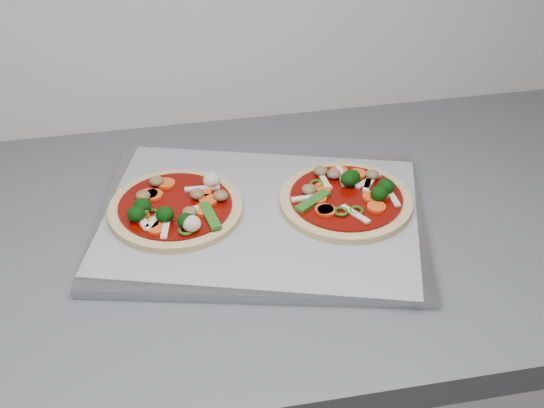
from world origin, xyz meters
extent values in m
cube|color=#595961|center=(0.00, 1.30, 0.88)|extent=(3.60, 0.60, 0.04)
cube|color=#9A9AA0|center=(0.16, 1.31, 0.91)|extent=(0.50, 0.41, 0.01)
cube|color=#949499|center=(0.16, 1.31, 0.92)|extent=(0.49, 0.41, 0.00)
cylinder|color=tan|center=(0.05, 1.33, 0.92)|extent=(0.22, 0.22, 0.01)
cylinder|color=#6C0B00|center=(0.05, 1.33, 0.93)|extent=(0.18, 0.18, 0.00)
ellipsoid|color=brown|center=(0.01, 1.35, 0.94)|extent=(0.03, 0.03, 0.01)
cube|color=silver|center=(0.00, 1.31, 0.93)|extent=(0.02, 0.05, 0.00)
cube|color=#2F681D|center=(0.09, 1.30, 0.93)|extent=(0.02, 0.06, 0.00)
cube|color=silver|center=(0.03, 1.29, 0.93)|extent=(0.02, 0.05, 0.00)
ellipsoid|color=#0A3407|center=(-0.01, 1.31, 0.94)|extent=(0.03, 0.03, 0.02)
ellipsoid|color=beige|center=(0.10, 1.37, 0.94)|extent=(0.03, 0.03, 0.02)
ellipsoid|color=brown|center=(0.03, 1.39, 0.94)|extent=(0.02, 0.02, 0.01)
ellipsoid|color=brown|center=(0.11, 1.33, 0.94)|extent=(0.03, 0.03, 0.01)
cube|color=silver|center=(0.09, 1.36, 0.93)|extent=(0.05, 0.01, 0.00)
ellipsoid|color=#0A3407|center=(0.00, 1.33, 0.94)|extent=(0.03, 0.03, 0.02)
ellipsoid|color=beige|center=(0.06, 1.27, 0.94)|extent=(0.03, 0.03, 0.02)
cube|color=silver|center=(0.02, 1.30, 0.93)|extent=(0.03, 0.05, 0.00)
torus|color=#264E10|center=(0.05, 1.27, 0.93)|extent=(0.03, 0.03, 0.00)
cylinder|color=#FB4216|center=(0.02, 1.36, 0.93)|extent=(0.03, 0.03, 0.00)
cylinder|color=#FB4216|center=(0.08, 1.31, 0.93)|extent=(0.04, 0.04, 0.00)
ellipsoid|color=brown|center=(0.08, 1.34, 0.94)|extent=(0.02, 0.02, 0.01)
cylinder|color=#FB4216|center=(0.01, 1.36, 0.93)|extent=(0.03, 0.03, 0.00)
torus|color=#264E10|center=(0.01, 1.32, 0.93)|extent=(0.02, 0.02, 0.00)
cylinder|color=#FB4216|center=(0.08, 1.35, 0.93)|extent=(0.03, 0.03, 0.00)
ellipsoid|color=brown|center=(0.00, 1.32, 0.94)|extent=(0.02, 0.02, 0.01)
cylinder|color=#FB4216|center=(0.01, 1.30, 0.93)|extent=(0.03, 0.03, 0.00)
ellipsoid|color=#0A3407|center=(0.06, 1.28, 0.94)|extent=(0.03, 0.03, 0.02)
ellipsoid|color=brown|center=(0.06, 1.30, 0.94)|extent=(0.02, 0.02, 0.01)
cylinder|color=#FB4216|center=(0.00, 1.31, 0.93)|extent=(0.03, 0.03, 0.00)
cylinder|color=#FB4216|center=(0.09, 1.33, 0.93)|extent=(0.03, 0.03, 0.00)
cube|color=silver|center=(0.06, 1.30, 0.93)|extent=(0.02, 0.05, 0.00)
cylinder|color=#FB4216|center=(0.02, 1.28, 0.93)|extent=(0.03, 0.03, 0.00)
ellipsoid|color=#0A3407|center=(0.03, 1.30, 0.94)|extent=(0.03, 0.03, 0.02)
cylinder|color=#FB4216|center=(0.04, 1.38, 0.93)|extent=(0.03, 0.03, 0.00)
cylinder|color=tan|center=(0.28, 1.31, 0.92)|extent=(0.25, 0.25, 0.01)
cylinder|color=#6C0B00|center=(0.28, 1.31, 0.93)|extent=(0.21, 0.21, 0.00)
cylinder|color=#FB4216|center=(0.32, 1.30, 0.93)|extent=(0.03, 0.03, 0.00)
cube|color=silver|center=(0.31, 1.34, 0.93)|extent=(0.05, 0.03, 0.00)
torus|color=#264E10|center=(0.24, 1.34, 0.93)|extent=(0.03, 0.03, 0.00)
ellipsoid|color=brown|center=(0.23, 1.32, 0.94)|extent=(0.03, 0.03, 0.01)
cylinder|color=#FB4216|center=(0.25, 1.33, 0.93)|extent=(0.04, 0.04, 0.00)
ellipsoid|color=#0A3407|center=(0.29, 1.33, 0.94)|extent=(0.03, 0.03, 0.02)
cylinder|color=#FB4216|center=(0.31, 1.30, 0.93)|extent=(0.03, 0.03, 0.00)
ellipsoid|color=#0A3407|center=(0.29, 1.34, 0.94)|extent=(0.03, 0.03, 0.02)
cube|color=silver|center=(0.31, 1.33, 0.93)|extent=(0.03, 0.05, 0.00)
ellipsoid|color=brown|center=(0.29, 1.34, 0.94)|extent=(0.03, 0.03, 0.01)
cylinder|color=#FB4216|center=(0.31, 1.27, 0.93)|extent=(0.03, 0.03, 0.00)
torus|color=#264E10|center=(0.28, 1.27, 0.93)|extent=(0.03, 0.03, 0.00)
cube|color=silver|center=(0.25, 1.35, 0.93)|extent=(0.01, 0.05, 0.00)
cylinder|color=#FB4216|center=(0.24, 1.28, 0.93)|extent=(0.03, 0.03, 0.00)
cube|color=silver|center=(0.33, 1.29, 0.93)|extent=(0.01, 0.05, 0.00)
cube|color=#2F681D|center=(0.23, 1.30, 0.93)|extent=(0.06, 0.04, 0.00)
ellipsoid|color=brown|center=(0.27, 1.36, 0.94)|extent=(0.03, 0.03, 0.01)
cylinder|color=#FB4216|center=(0.30, 1.36, 0.93)|extent=(0.03, 0.03, 0.00)
ellipsoid|color=brown|center=(0.25, 1.37, 0.94)|extent=(0.02, 0.02, 0.01)
torus|color=#264E10|center=(0.26, 1.27, 0.93)|extent=(0.02, 0.02, 0.00)
cube|color=silver|center=(0.28, 1.35, 0.93)|extent=(0.01, 0.05, 0.00)
ellipsoid|color=#0A3407|center=(0.33, 1.31, 0.94)|extent=(0.03, 0.03, 0.02)
cylinder|color=#FB4216|center=(0.24, 1.28, 0.93)|extent=(0.03, 0.03, 0.00)
cube|color=silver|center=(0.32, 1.34, 0.93)|extent=(0.04, 0.04, 0.00)
cylinder|color=#FB4216|center=(0.28, 1.37, 0.93)|extent=(0.03, 0.03, 0.00)
cube|color=silver|center=(0.22, 1.31, 0.93)|extent=(0.05, 0.01, 0.00)
cylinder|color=#FB4216|center=(0.24, 1.31, 0.93)|extent=(0.03, 0.03, 0.00)
ellipsoid|color=#0A3407|center=(0.32, 1.29, 0.94)|extent=(0.02, 0.02, 0.02)
cube|color=silver|center=(0.27, 1.26, 0.93)|extent=(0.03, 0.05, 0.00)
ellipsoid|color=brown|center=(0.32, 1.34, 0.94)|extent=(0.02, 0.02, 0.01)
camera|label=1|loc=(0.01, 0.51, 1.52)|focal=50.00mm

